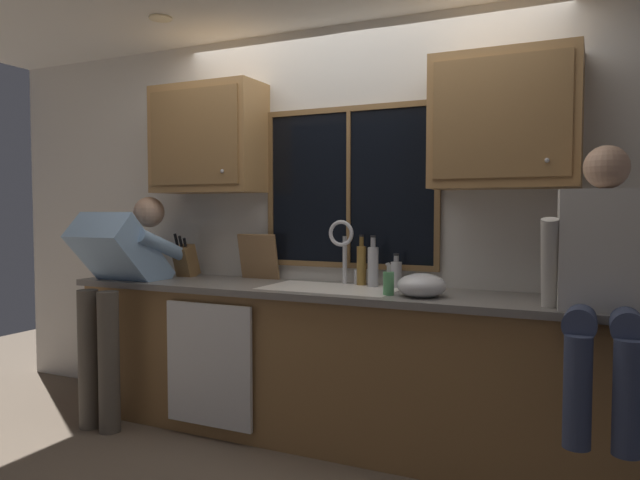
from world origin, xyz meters
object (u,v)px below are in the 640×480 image
Objects in this scene: knife_block at (186,261)px; bottle_amber_small at (373,266)px; person_sitting_on_counter at (604,273)px; mixing_bowl at (422,286)px; soap_dispenser at (389,283)px; bottle_green_glass at (361,264)px; cutting_board at (258,257)px; bottle_tall_clear at (396,274)px; person_standing at (119,280)px.

knife_block is 1.37m from bottle_amber_small.
bottle_amber_small is at bearing 160.94° from person_sitting_on_counter.
knife_block is 1.22× the size of mixing_bowl.
soap_dispenser is 0.57× the size of bottle_green_glass.
cutting_board is 1.17× the size of mixing_bowl.
person_sitting_on_counter is 4.05× the size of bottle_amber_small.
soap_dispenser is (-1.06, 0.15, -0.12)m from person_sitting_on_counter.
bottle_green_glass is 1.53× the size of bottle_tall_clear.
soap_dispenser is at bearing -172.38° from mixing_bowl.
mixing_bowl is at bearing -14.78° from cutting_board.
bottle_amber_small reaches higher than cutting_board.
soap_dispenser is (1.79, 0.15, 0.06)m from person_standing.
person_sitting_on_counter is 4.04× the size of bottle_green_glass.
person_sitting_on_counter is at bearing 0.11° from person_standing.
bottle_tall_clear is (-1.11, 0.46, -0.10)m from person_sitting_on_counter.
knife_block is 1.57× the size of bottle_tall_clear.
person_sitting_on_counter is at bearing -19.06° from bottle_amber_small.
bottle_amber_small is at bearing -3.85° from cutting_board.
mixing_bowl is at bearing -35.21° from bottle_amber_small.
person_sitting_on_counter reaches higher than bottle_tall_clear.
mixing_bowl is 0.85× the size of bottle_amber_small.
cutting_board is at bearing 179.35° from bottle_green_glass.
knife_block reaches higher than soap_dispenser.
knife_block is 0.54m from cutting_board.
person_sitting_on_counter reaches higher than bottle_amber_small.
soap_dispenser is at bearing -49.28° from bottle_green_glass.
person_standing is 1.17× the size of person_sitting_on_counter.
cutting_board is 0.99× the size of bottle_green_glass.
person_sitting_on_counter is at bearing -7.85° from soap_dispenser.
person_sitting_on_counter is at bearing -19.66° from bottle_green_glass.
person_sitting_on_counter reaches higher than person_standing.
mixing_bowl is 0.18m from soap_dispenser.
person_sitting_on_counter is 1.21m from bottle_tall_clear.
mixing_bowl is at bearing -33.73° from bottle_green_glass.
bottle_green_glass reaches higher than cutting_board.
person_sitting_on_counter is 4.79× the size of mixing_bowl.
person_standing is 4.74× the size of bottle_amber_small.
bottle_amber_small is (1.37, 0.04, 0.02)m from knife_block.
cutting_board is at bearing 161.63° from soap_dispenser.
person_standing reaches higher than mixing_bowl.
knife_block is at bearing 170.88° from soap_dispenser.
person_standing is at bearing -146.93° from cutting_board.
knife_block is 1.03× the size of bottle_green_glass.
bottle_tall_clear is at bearing -4.97° from bottle_green_glass.
bottle_green_glass is 1.00× the size of bottle_amber_small.
person_standing is 7.22× the size of bottle_tall_clear.
bottle_amber_small is (0.84, -0.06, -0.02)m from cutting_board.
knife_block is at bearing 171.39° from person_sitting_on_counter.
bottle_amber_small reaches higher than soap_dispenser.
mixing_bowl is (1.74, -0.23, -0.05)m from knife_block.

